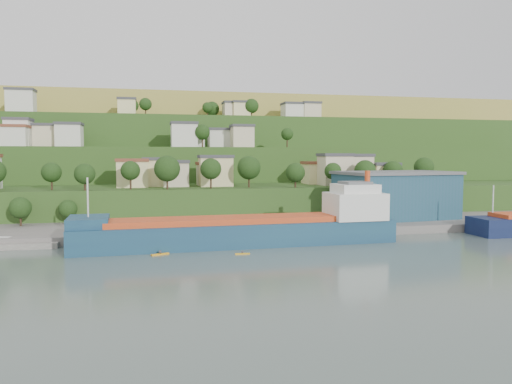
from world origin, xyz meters
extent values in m
plane|color=#475651|center=(0.00, 0.00, 0.00)|extent=(500.00, 500.00, 0.00)
cube|color=slate|center=(20.00, 28.00, 0.00)|extent=(220.00, 26.00, 4.00)
cube|color=#284719|center=(0.00, 56.00, 0.00)|extent=(260.00, 32.00, 20.00)
cube|color=#284719|center=(0.00, 86.00, 0.00)|extent=(280.00, 32.00, 44.00)
cube|color=#284719|center=(0.00, 116.00, 0.00)|extent=(300.00, 32.00, 70.00)
cube|color=#A18E3D|center=(0.00, 190.00, 0.00)|extent=(360.00, 120.00, 96.00)
cube|color=beige|center=(-20.92, 54.56, 13.69)|extent=(8.72, 8.56, 7.37)
cube|color=brown|center=(-20.92, 54.56, 17.82)|extent=(9.32, 9.16, 0.90)
cube|color=beige|center=(-14.32, 56.45, 13.87)|extent=(7.32, 7.00, 7.73)
cube|color=#3F3F44|center=(-14.32, 56.45, 18.18)|extent=(7.92, 7.60, 0.90)
cube|color=beige|center=(-8.60, 55.04, 13.45)|extent=(7.37, 7.67, 6.90)
cube|color=#3F3F44|center=(-8.60, 55.04, 17.35)|extent=(7.97, 8.27, 0.90)
cube|color=beige|center=(3.14, 59.16, 13.16)|extent=(9.66, 7.84, 6.32)
cube|color=brown|center=(3.14, 59.16, 16.77)|extent=(10.26, 8.44, 0.90)
cube|color=beige|center=(3.17, 53.97, 14.21)|extent=(9.60, 7.67, 8.42)
cube|color=#3F3F44|center=(3.17, 53.97, 18.87)|extent=(10.20, 8.27, 0.90)
cube|color=beige|center=(37.02, 59.69, 13.21)|extent=(7.80, 8.56, 6.41)
cube|color=brown|center=(37.02, 59.69, 16.86)|extent=(8.40, 9.16, 0.90)
cube|color=beige|center=(39.95, 51.25, 14.47)|extent=(8.86, 8.10, 8.94)
cube|color=#3F3F44|center=(39.95, 51.25, 19.39)|extent=(9.46, 8.70, 0.90)
cube|color=beige|center=(46.95, 52.71, 14.41)|extent=(9.70, 8.32, 8.82)
cube|color=#3F3F44|center=(46.95, 52.71, 19.27)|extent=(10.30, 8.92, 0.90)
cube|color=beige|center=(56.27, 51.72, 13.03)|extent=(8.06, 8.32, 6.05)
cube|color=#3F3F44|center=(56.27, 51.72, 16.50)|extent=(8.66, 8.92, 0.90)
cube|color=silver|center=(-58.61, 82.63, 25.13)|extent=(7.88, 8.80, 6.25)
cube|color=brown|center=(-58.61, 82.63, 28.70)|extent=(8.48, 9.40, 0.90)
cube|color=silver|center=(-58.46, 86.21, 26.38)|extent=(7.71, 8.47, 8.77)
cube|color=#3F3F44|center=(-58.46, 86.21, 31.22)|extent=(8.31, 9.07, 0.90)
cube|color=silver|center=(-54.51, 90.38, 25.25)|extent=(8.45, 8.14, 6.49)
cube|color=#3F3F44|center=(-54.51, 90.38, 28.94)|extent=(9.05, 8.74, 0.90)
cube|color=beige|center=(-49.51, 89.55, 25.60)|extent=(9.47, 8.01, 7.21)
cube|color=#3F3F44|center=(-49.51, 89.55, 29.66)|extent=(10.07, 8.61, 0.90)
cube|color=silver|center=(-42.39, 85.65, 25.72)|extent=(8.17, 8.98, 7.44)
cube|color=#3F3F44|center=(-42.39, 85.65, 29.89)|extent=(8.77, 9.58, 0.90)
cube|color=silver|center=(-3.82, 84.39, 26.07)|extent=(8.93, 8.23, 8.13)
cube|color=#3F3F44|center=(-3.82, 84.39, 30.58)|extent=(9.53, 8.83, 0.90)
cube|color=silver|center=(-0.92, 89.14, 25.27)|extent=(8.97, 8.71, 6.54)
cube|color=#3F3F44|center=(-0.92, 89.14, 28.99)|extent=(9.57, 9.31, 0.90)
cube|color=silver|center=(9.74, 90.07, 25.22)|extent=(8.28, 7.78, 6.44)
cube|color=#3F3F44|center=(9.74, 90.07, 28.89)|extent=(8.88, 8.38, 0.90)
cube|color=beige|center=(16.86, 83.22, 25.71)|extent=(7.58, 7.28, 7.42)
cube|color=#3F3F44|center=(16.86, 83.22, 29.87)|extent=(8.18, 7.88, 0.90)
cube|color=silver|center=(-63.65, 113.98, 39.47)|extent=(9.85, 7.33, 8.93)
cube|color=#3F3F44|center=(-63.65, 113.98, 44.38)|extent=(10.45, 7.93, 0.90)
cube|color=beige|center=(-24.38, 117.45, 38.33)|extent=(7.01, 8.95, 6.66)
cube|color=#3F3F44|center=(-24.38, 117.45, 42.11)|extent=(7.61, 9.55, 0.90)
cube|color=beige|center=(19.30, 117.61, 38.14)|extent=(7.76, 8.10, 6.28)
cube|color=#3F3F44|center=(19.30, 117.61, 41.73)|extent=(8.36, 8.70, 0.90)
cube|color=beige|center=(22.55, 116.30, 38.19)|extent=(7.21, 8.20, 6.39)
cube|color=#3F3F44|center=(22.55, 116.30, 41.84)|extent=(7.81, 8.80, 0.90)
cube|color=silver|center=(46.61, 118.40, 38.29)|extent=(9.36, 8.43, 6.58)
cube|color=#3F3F44|center=(46.61, 118.40, 42.03)|extent=(9.96, 9.03, 0.90)
cube|color=beige|center=(54.06, 117.81, 38.45)|extent=(7.67, 8.39, 6.90)
cube|color=#3F3F44|center=(54.06, 117.81, 42.35)|extent=(8.27, 8.99, 0.90)
cylinder|color=#382619|center=(-41.52, 46.00, 11.62)|extent=(0.50, 0.50, 3.24)
sphere|color=#1B3110|center=(-41.52, 46.00, 14.67)|extent=(5.20, 5.20, 5.20)
cylinder|color=#382619|center=(-32.71, 42.00, 11.43)|extent=(0.50, 0.50, 2.87)
sphere|color=#1B3110|center=(-32.71, 42.00, 14.35)|extent=(5.39, 5.39, 5.39)
cylinder|color=#382619|center=(-21.21, 44.08, 11.83)|extent=(0.50, 0.50, 3.66)
sphere|color=#1B3110|center=(-21.21, 44.08, 15.09)|extent=(5.20, 5.20, 5.20)
cylinder|color=#382619|center=(-11.53, 42.53, 11.83)|extent=(0.50, 0.50, 3.66)
sphere|color=#1B3110|center=(-11.53, 42.53, 15.59)|extent=(7.02, 7.02, 7.02)
cylinder|color=#382619|center=(0.44, 43.49, 11.91)|extent=(0.50, 0.50, 3.83)
sphere|color=#1B3110|center=(0.44, 43.49, 15.44)|extent=(5.88, 5.88, 5.88)
cylinder|color=#382619|center=(11.65, 45.53, 11.90)|extent=(0.50, 0.50, 3.80)
sphere|color=#1B3110|center=(11.65, 45.53, 15.65)|extent=(6.71, 6.71, 6.71)
cylinder|color=#382619|center=(24.43, 42.01, 11.39)|extent=(0.50, 0.50, 2.78)
sphere|color=#1B3110|center=(24.43, 42.01, 14.29)|extent=(5.50, 5.50, 5.50)
cylinder|color=#382619|center=(35.99, 42.58, 11.63)|extent=(0.50, 0.50, 3.25)
sphere|color=#1B3110|center=(35.99, 42.58, 14.61)|extent=(4.94, 4.94, 4.94)
cylinder|color=#382619|center=(46.32, 43.20, 11.44)|extent=(0.50, 0.50, 2.87)
sphere|color=#1B3110|center=(46.32, 43.20, 14.63)|extent=(6.38, 6.38, 6.38)
cylinder|color=#382619|center=(56.63, 45.74, 11.43)|extent=(0.50, 0.50, 2.87)
sphere|color=#1B3110|center=(56.63, 45.74, 14.51)|extent=(5.97, 5.97, 5.97)
cylinder|color=#382619|center=(65.82, 43.56, 11.98)|extent=(0.50, 0.50, 3.97)
sphere|color=#1B3110|center=(65.82, 43.56, 15.61)|extent=(5.98, 5.98, 5.98)
cylinder|color=#382619|center=(8.22, 114.39, 36.50)|extent=(0.50, 0.50, 2.99)
sphere|color=#1B3110|center=(8.22, 114.39, 39.21)|extent=(4.42, 4.42, 4.42)
cylinder|color=#382619|center=(11.20, 123.17, 36.39)|extent=(0.50, 0.50, 2.79)
sphere|color=#1B3110|center=(11.20, 123.17, 39.52)|extent=(6.31, 6.31, 6.31)
cylinder|color=#382619|center=(-16.98, 110.81, 36.66)|extent=(0.50, 0.50, 3.31)
sphere|color=#1B3110|center=(-16.98, 110.81, 39.67)|extent=(4.95, 4.95, 4.95)
cylinder|color=#382619|center=(-42.15, 93.90, 23.69)|extent=(0.50, 0.50, 3.38)
sphere|color=#1B3110|center=(-42.15, 93.90, 27.09)|extent=(6.20, 6.20, 6.20)
cylinder|color=#382619|center=(33.66, 82.90, 23.94)|extent=(0.50, 0.50, 3.87)
sphere|color=#1B3110|center=(33.66, 82.90, 27.10)|extent=(4.48, 4.48, 4.48)
cylinder|color=#382619|center=(2.26, 80.70, 23.94)|extent=(0.50, 0.50, 3.87)
sphere|color=#1B3110|center=(2.26, 80.70, 27.34)|extent=(5.33, 5.33, 5.33)
cylinder|color=#382619|center=(-22.49, 122.56, 36.82)|extent=(0.50, 0.50, 3.64)
sphere|color=#1B3110|center=(-22.49, 122.56, 40.14)|extent=(5.47, 5.47, 5.47)
cylinder|color=#382619|center=(26.61, 113.13, 36.71)|extent=(0.50, 0.50, 3.41)
sphere|color=#1B3110|center=(26.61, 113.13, 40.09)|extent=(6.10, 6.10, 6.10)
cube|color=navy|center=(1.90, 9.26, 1.47)|extent=(68.90, 13.31, 6.85)
cube|color=#CA441B|center=(-0.05, 9.26, 5.48)|extent=(51.21, 10.70, 1.18)
cube|color=navy|center=(-28.45, 9.26, 5.88)|extent=(8.23, 11.06, 1.96)
cube|color=silver|center=(28.34, 9.26, 7.83)|extent=(12.11, 10.22, 5.88)
cube|color=silver|center=(28.34, 9.26, 11.75)|extent=(9.10, 8.16, 1.96)
cube|color=#595B5E|center=(28.34, 9.26, 13.02)|extent=(6.09, 6.09, 0.59)
cylinder|color=#CA441B|center=(31.28, 9.26, 14.20)|extent=(1.22, 1.22, 2.94)
cylinder|color=silver|center=(-28.45, 9.26, 10.77)|extent=(0.37, 0.37, 7.83)
cube|color=silver|center=(-25.51, 9.26, 3.72)|extent=(14.11, 11.57, 0.24)
cylinder|color=silver|center=(63.14, 8.62, 8.81)|extent=(0.31, 0.31, 6.49)
cube|color=#1E495C|center=(49.75, 31.00, 8.00)|extent=(31.84, 21.28, 12.00)
cube|color=#595B5E|center=(49.75, 31.00, 14.40)|extent=(32.95, 22.39, 0.80)
cube|color=orange|center=(-14.67, 2.18, 0.13)|extent=(3.52, 1.80, 0.26)
sphere|color=#3F3F44|center=(-14.67, 2.18, 0.57)|extent=(0.62, 0.62, 0.62)
cube|color=gold|center=(0.88, -0.69, 0.11)|extent=(2.90, 0.68, 0.22)
sphere|color=#3F3F44|center=(0.88, -0.69, 0.47)|extent=(0.50, 0.50, 0.50)
camera|label=1|loc=(-16.98, -94.12, 18.81)|focal=35.00mm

